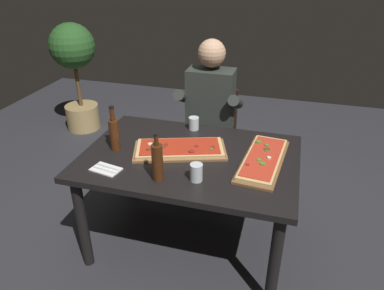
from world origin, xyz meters
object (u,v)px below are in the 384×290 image
at_px(pizza_rectangular_front, 180,149).
at_px(tumbler_near_camera, 196,172).
at_px(seated_diner, 209,112).
at_px(tumbler_far_side, 194,123).
at_px(wine_bottle_dark, 114,133).
at_px(potted_plant_corner, 75,66).
at_px(pizza_rectangular_left, 263,159).
at_px(oil_bottle_amber, 157,162).
at_px(diner_chair, 212,133).
at_px(dining_table, 190,167).

xyz_separation_m(pizza_rectangular_front, tumbler_near_camera, (0.20, -0.30, 0.03)).
bearing_deg(seated_diner, tumbler_far_side, -95.77).
relative_size(pizza_rectangular_front, tumbler_near_camera, 6.28).
xyz_separation_m(wine_bottle_dark, potted_plant_corner, (-1.29, 1.60, -0.08)).
bearing_deg(pizza_rectangular_left, tumbler_far_side, 147.99).
bearing_deg(oil_bottle_amber, diner_chair, 87.34).
bearing_deg(pizza_rectangular_left, seated_diner, 126.66).
relative_size(tumbler_far_side, diner_chair, 0.11).
bearing_deg(tumbler_near_camera, potted_plant_corner, 136.58).
xyz_separation_m(tumbler_near_camera, seated_diner, (-0.16, 1.01, -0.05)).
distance_m(tumbler_near_camera, diner_chair, 1.18).
xyz_separation_m(pizza_rectangular_left, wine_bottle_dark, (-0.98, -0.10, 0.10)).
bearing_deg(seated_diner, dining_table, -86.41).
xyz_separation_m(dining_table, tumbler_near_camera, (0.12, -0.27, 0.15)).
bearing_deg(potted_plant_corner, pizza_rectangular_left, -33.46).
distance_m(dining_table, pizza_rectangular_front, 0.14).
distance_m(wine_bottle_dark, diner_chair, 1.09).
height_order(pizza_rectangular_left, tumbler_near_camera, tumbler_near_camera).
height_order(dining_table, tumbler_far_side, tumbler_far_side).
bearing_deg(diner_chair, tumbler_near_camera, -81.77).
height_order(pizza_rectangular_front, seated_diner, seated_diner).
height_order(oil_bottle_amber, tumbler_near_camera, oil_bottle_amber).
bearing_deg(tumbler_far_side, wine_bottle_dark, -133.71).
distance_m(wine_bottle_dark, potted_plant_corner, 2.06).
bearing_deg(dining_table, wine_bottle_dark, -173.61).
distance_m(pizza_rectangular_left, diner_chair, 1.00).
relative_size(dining_table, diner_chair, 1.61).
relative_size(pizza_rectangular_left, oil_bottle_amber, 2.16).
bearing_deg(potted_plant_corner, oil_bottle_amber, -47.66).
relative_size(oil_bottle_amber, potted_plant_corner, 0.24).
xyz_separation_m(wine_bottle_dark, tumbler_near_camera, (0.62, -0.22, -0.07)).
bearing_deg(tumbler_far_side, pizza_rectangular_front, -89.60).
distance_m(oil_bottle_amber, diner_chair, 1.24).
relative_size(pizza_rectangular_front, tumbler_far_side, 7.03).
distance_m(dining_table, seated_diner, 0.74).
relative_size(seated_diner, potted_plant_corner, 1.07).
bearing_deg(tumbler_near_camera, pizza_rectangular_left, 41.61).
bearing_deg(pizza_rectangular_left, potted_plant_corner, 146.54).
xyz_separation_m(wine_bottle_dark, oil_bottle_amber, (0.40, -0.27, -0.00)).
bearing_deg(seated_diner, tumbler_near_camera, -80.81).
height_order(pizza_rectangular_left, oil_bottle_amber, oil_bottle_amber).
height_order(dining_table, diner_chair, diner_chair).
distance_m(dining_table, wine_bottle_dark, 0.55).
height_order(tumbler_near_camera, potted_plant_corner, potted_plant_corner).
bearing_deg(seated_diner, pizza_rectangular_left, -53.34).
height_order(wine_bottle_dark, tumbler_near_camera, wine_bottle_dark).
bearing_deg(wine_bottle_dark, dining_table, 6.39).
relative_size(pizza_rectangular_front, wine_bottle_dark, 2.15).
bearing_deg(seated_diner, potted_plant_corner, 155.31).
height_order(diner_chair, potted_plant_corner, potted_plant_corner).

